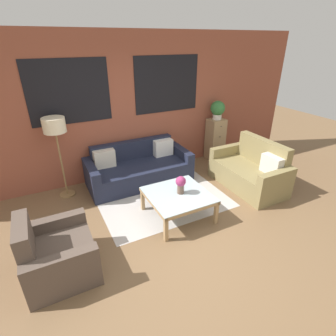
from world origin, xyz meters
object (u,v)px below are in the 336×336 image
object	(u,v)px
couch_dark	(139,169)
drawer_cabinet	(215,139)
armchair_corner	(57,255)
coffee_table	(178,197)
settee_vintage	(250,172)
flower_vase	(181,184)
potted_plant	(218,109)
floor_lamp	(55,129)

from	to	relation	value
couch_dark	drawer_cabinet	distance (m)	2.06
armchair_corner	coffee_table	world-z (taller)	armchair_corner
coffee_table	drawer_cabinet	size ratio (longest dim) A/B	0.97
couch_dark	settee_vintage	bearing A→B (deg)	-31.98
drawer_cabinet	flower_vase	size ratio (longest dim) A/B	3.33
potted_plant	flower_vase	xyz separation A→B (m)	(-1.87, -1.63, -0.61)
armchair_corner	flower_vase	world-z (taller)	armchair_corner
couch_dark	flower_vase	xyz separation A→B (m)	(0.17, -1.39, 0.32)
settee_vintage	potted_plant	size ratio (longest dim) A/B	3.56
couch_dark	floor_lamp	distance (m)	1.72
floor_lamp	drawer_cabinet	bearing A→B (deg)	1.81
settee_vintage	coffee_table	world-z (taller)	settee_vintage
coffee_table	flower_vase	size ratio (longest dim) A/B	3.23
settee_vintage	couch_dark	bearing A→B (deg)	148.02
drawer_cabinet	potted_plant	bearing A→B (deg)	90.00
couch_dark	armchair_corner	xyz separation A→B (m)	(-1.74, -1.73, -0.00)
settee_vintage	flower_vase	world-z (taller)	settee_vintage
armchair_corner	potted_plant	bearing A→B (deg)	27.54
coffee_table	flower_vase	bearing A→B (deg)	5.37
armchair_corner	flower_vase	xyz separation A→B (m)	(1.92, 0.34, 0.32)
floor_lamp	armchair_corner	bearing A→B (deg)	-100.60
settee_vintage	drawer_cabinet	bearing A→B (deg)	83.08
potted_plant	floor_lamp	bearing A→B (deg)	-178.19
settee_vintage	coffee_table	bearing A→B (deg)	-172.52
potted_plant	couch_dark	bearing A→B (deg)	-173.33
armchair_corner	potted_plant	world-z (taller)	potted_plant
armchair_corner	drawer_cabinet	bearing A→B (deg)	27.54
floor_lamp	flower_vase	world-z (taller)	floor_lamp
couch_dark	flower_vase	world-z (taller)	couch_dark
armchair_corner	coffee_table	distance (m)	1.90
couch_dark	flower_vase	bearing A→B (deg)	-82.84
drawer_cabinet	floor_lamp	bearing A→B (deg)	-178.19
armchair_corner	coffee_table	bearing A→B (deg)	10.23
coffee_table	drawer_cabinet	xyz separation A→B (m)	(1.91, 1.63, 0.12)
floor_lamp	drawer_cabinet	world-z (taller)	floor_lamp
settee_vintage	armchair_corner	distance (m)	3.65
floor_lamp	couch_dark	bearing A→B (deg)	-5.33
couch_dark	armchair_corner	bearing A→B (deg)	-135.13
couch_dark	coffee_table	world-z (taller)	couch_dark
coffee_table	couch_dark	bearing A→B (deg)	95.32
flower_vase	floor_lamp	bearing A→B (deg)	135.85
coffee_table	flower_vase	world-z (taller)	flower_vase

